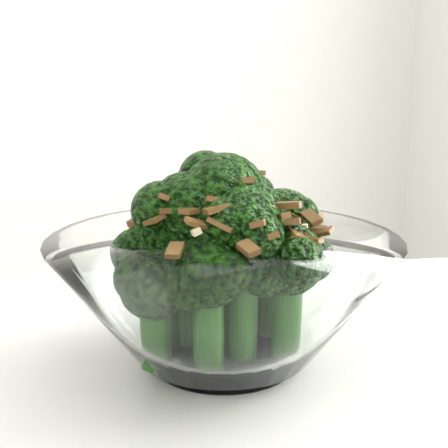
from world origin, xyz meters
name	(u,v)px	position (x,y,z in m)	size (l,w,h in m)	color
broccoli_dish	(225,282)	(0.27, 0.25, 0.81)	(0.25, 0.25, 0.15)	white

